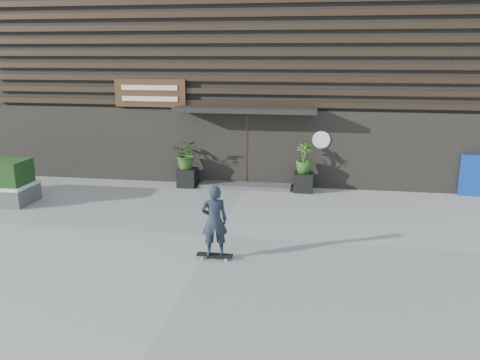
# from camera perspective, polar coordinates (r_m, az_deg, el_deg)

# --- Properties ---
(ground) EXTENTS (80.00, 80.00, 0.00)m
(ground) POSITION_cam_1_polar(r_m,az_deg,el_deg) (12.16, -2.74, -6.40)
(ground) COLOR #999791
(ground) RESTS_ON ground
(entrance_step) EXTENTS (3.00, 0.80, 0.12)m
(entrance_step) POSITION_cam_1_polar(r_m,az_deg,el_deg) (16.45, 0.61, -0.62)
(entrance_step) COLOR #484745
(entrance_step) RESTS_ON ground
(planter_pot_left) EXTENTS (0.60, 0.60, 0.60)m
(planter_pot_left) POSITION_cam_1_polar(r_m,az_deg,el_deg) (16.59, -5.99, 0.29)
(planter_pot_left) COLOR black
(planter_pot_left) RESTS_ON ground
(bamboo_left) EXTENTS (0.86, 0.75, 0.96)m
(bamboo_left) POSITION_cam_1_polar(r_m,az_deg,el_deg) (16.42, -6.06, 2.93)
(bamboo_left) COLOR #2D591E
(bamboo_left) RESTS_ON planter_pot_left
(planter_pot_right) EXTENTS (0.60, 0.60, 0.60)m
(planter_pot_right) POSITION_cam_1_polar(r_m,az_deg,el_deg) (16.03, 7.23, -0.25)
(planter_pot_right) COLOR black
(planter_pot_right) RESTS_ON ground
(bamboo_right) EXTENTS (0.54, 0.54, 0.96)m
(bamboo_right) POSITION_cam_1_polar(r_m,az_deg,el_deg) (15.85, 7.32, 2.48)
(bamboo_right) COLOR #2D591E
(bamboo_right) RESTS_ON planter_pot_right
(building) EXTENTS (18.00, 11.00, 8.00)m
(building) POSITION_cam_1_polar(r_m,az_deg,el_deg) (21.21, 2.92, 13.46)
(building) COLOR black
(building) RESTS_ON ground
(skateboarder) EXTENTS (0.78, 0.50, 1.63)m
(skateboarder) POSITION_cam_1_polar(r_m,az_deg,el_deg) (10.61, -2.94, -4.66)
(skateboarder) COLOR black
(skateboarder) RESTS_ON ground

